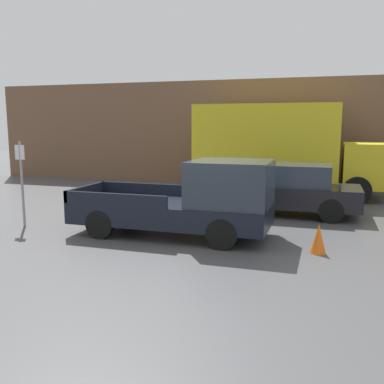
% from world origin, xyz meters
% --- Properties ---
extents(ground_plane, '(60.00, 60.00, 0.00)m').
position_xyz_m(ground_plane, '(0.00, 0.00, 0.00)').
color(ground_plane, '#4C4C4F').
extents(building_wall, '(28.00, 0.15, 4.86)m').
position_xyz_m(building_wall, '(0.00, 9.57, 2.43)').
color(building_wall, brown).
rests_on(building_wall, ground).
extents(pickup_truck, '(5.09, 1.99, 1.98)m').
position_xyz_m(pickup_truck, '(-0.36, 0.11, 0.92)').
color(pickup_truck, black).
rests_on(pickup_truck, ground).
extents(car, '(4.60, 1.89, 1.62)m').
position_xyz_m(car, '(1.66, 3.64, 0.82)').
color(car, black).
rests_on(car, ground).
extents(delivery_truck, '(7.37, 2.41, 3.63)m').
position_xyz_m(delivery_truck, '(0.99, 7.36, 1.92)').
color(delivery_truck, gold).
rests_on(delivery_truck, ground).
extents(parking_sign, '(0.30, 0.07, 2.39)m').
position_xyz_m(parking_sign, '(-5.20, -0.29, 1.35)').
color(parking_sign, gray).
rests_on(parking_sign, ground).
extents(newspaper_box, '(0.45, 0.40, 1.03)m').
position_xyz_m(newspaper_box, '(0.23, 9.24, 0.51)').
color(newspaper_box, red).
rests_on(newspaper_box, ground).
extents(traffic_cone, '(0.35, 0.35, 0.67)m').
position_xyz_m(traffic_cone, '(2.77, -0.41, 0.33)').
color(traffic_cone, orange).
rests_on(traffic_cone, ground).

